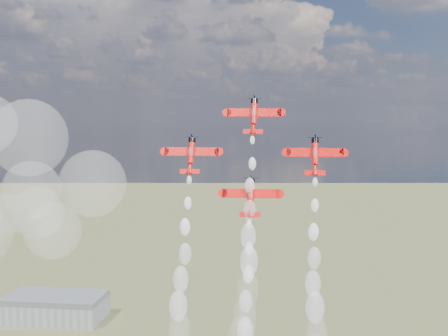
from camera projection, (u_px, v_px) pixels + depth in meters
The scene contains 6 objects.
hangar at pixel (55, 307), 323.44m from camera, with size 50.00×28.00×13.00m.
plane_lead at pixel (254, 115), 133.88m from camera, with size 11.82×5.69×7.94m.
plane_left at pixel (191, 155), 132.48m from camera, with size 11.82×5.69×7.94m.
plane_right at pixel (315, 156), 129.20m from camera, with size 11.82×5.69×7.94m.
plane_slot at pixel (251, 197), 127.80m from camera, with size 11.82×5.69×7.94m.
smoke_trail_lead at pixel (245, 296), 121.09m from camera, with size 5.42×20.22×40.14m.
Camera 1 is at (6.85, -123.02, 104.60)m, focal length 50.00 mm.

